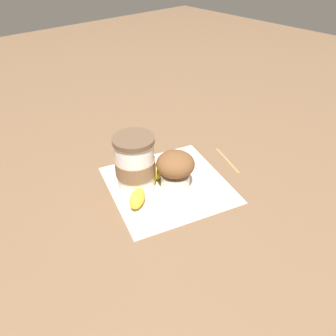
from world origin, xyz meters
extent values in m
plane|color=brown|center=(0.00, 0.00, 0.00)|extent=(3.00, 3.00, 0.00)
cube|color=beige|center=(0.00, 0.00, 0.00)|extent=(0.31, 0.31, 0.00)
cylinder|color=white|center=(-0.05, 0.04, 0.06)|extent=(0.08, 0.08, 0.11)
cylinder|color=brown|center=(-0.05, 0.04, 0.12)|extent=(0.08, 0.08, 0.01)
cylinder|color=#846042|center=(-0.05, 0.04, 0.05)|extent=(0.08, 0.08, 0.03)
cylinder|color=white|center=(0.01, -0.02, 0.02)|extent=(0.06, 0.06, 0.04)
ellipsoid|color=brown|center=(0.01, -0.02, 0.06)|extent=(0.08, 0.08, 0.05)
ellipsoid|color=yellow|center=(0.06, 0.03, 0.02)|extent=(0.06, 0.05, 0.03)
ellipsoid|color=yellow|center=(0.00, 0.03, 0.02)|extent=(0.06, 0.04, 0.03)
ellipsoid|color=yellow|center=(-0.05, 0.02, 0.02)|extent=(0.07, 0.05, 0.03)
ellipsoid|color=yellow|center=(-0.09, -0.01, 0.02)|extent=(0.06, 0.05, 0.03)
cube|color=#9E7547|center=(0.17, -0.03, 0.00)|extent=(0.05, 0.11, 0.00)
camera|label=1|loc=(-0.37, -0.42, 0.45)|focal=35.00mm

